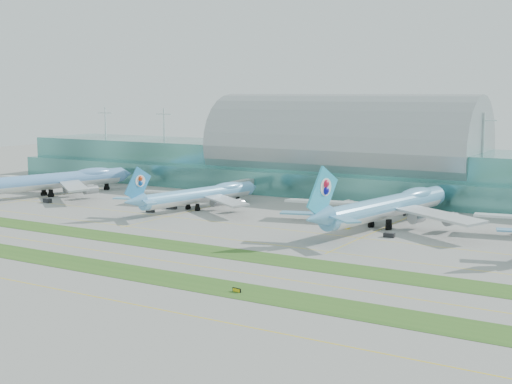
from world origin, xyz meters
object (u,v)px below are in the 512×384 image
Objects in this scene: airliner_a at (57,180)px; airliner_b at (200,194)px; airliner_c at (388,205)px; terminal at (343,160)px; taxiway_sign_east at (237,290)px.

airliner_b is at bearing 17.08° from airliner_a.
airliner_a is 73.96m from airliner_b.
airliner_a is 147.80m from airliner_c.
airliner_b is (-27.60, -69.04, -8.57)m from terminal.
airliner_c is at bearing 97.74° from taxiway_sign_east.
airliner_a is (-101.52, -71.10, -7.45)m from terminal.
terminal is 81.22m from airliner_c.
terminal is 5.13× the size of airliner_b.
airliner_c is at bearing -55.17° from terminal.
terminal reaches higher than airliner_c.
terminal is at bearing 79.75° from airliner_b.
taxiway_sign_east is at bearing -80.02° from airliner_c.
terminal is 4.10× the size of airliner_c.
terminal reaches higher than airliner_b.
airliner_a is at bearing -166.87° from airliner_b.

